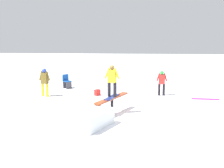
% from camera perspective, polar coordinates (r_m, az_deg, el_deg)
% --- Properties ---
extents(ground_plane, '(60.00, 60.00, 0.00)m').
position_cam_1_polar(ground_plane, '(14.09, -0.00, -5.43)').
color(ground_plane, white).
extents(rail_feature, '(2.40, 1.38, 0.76)m').
position_cam_1_polar(rail_feature, '(13.92, -0.00, -2.88)').
color(rail_feature, black).
rests_on(rail_feature, ground).
extents(snow_kicker_ramp, '(2.28, 2.14, 0.64)m').
position_cam_1_polar(snow_kicker_ramp, '(12.37, -4.67, -6.22)').
color(snow_kicker_ramp, white).
rests_on(snow_kicker_ramp, ground).
extents(main_rider_on_rail, '(1.34, 0.72, 1.45)m').
position_cam_1_polar(main_rider_on_rail, '(13.75, -0.00, 0.56)').
color(main_rider_on_rail, navy).
rests_on(main_rider_on_rail, rail_feature).
extents(bystander_brown, '(0.34, 0.72, 1.58)m').
position_cam_1_polar(bystander_brown, '(17.66, -12.22, 0.57)').
color(bystander_brown, yellow).
rests_on(bystander_brown, ground).
extents(bystander_red, '(0.22, 0.63, 1.41)m').
position_cam_1_polar(bystander_red, '(17.75, 9.07, 0.42)').
color(bystander_red, black).
rests_on(bystander_red, ground).
extents(loose_snowboard_magenta, '(0.40, 1.48, 0.02)m').
position_cam_1_polar(loose_snowboard_magenta, '(17.50, 16.71, -2.65)').
color(loose_snowboard_magenta, '#C82494').
rests_on(loose_snowboard_magenta, ground).
extents(folding_chair, '(0.62, 0.62, 0.88)m').
position_cam_1_polar(folding_chair, '(19.81, -8.26, 0.40)').
color(folding_chair, '#3F3F44').
rests_on(folding_chair, ground).
extents(backpack_on_snow, '(0.37, 0.36, 0.34)m').
position_cam_1_polar(backpack_on_snow, '(17.65, -2.70, -1.56)').
color(backpack_on_snow, red).
rests_on(backpack_on_snow, ground).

